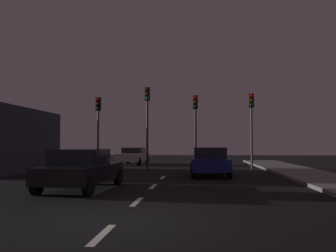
% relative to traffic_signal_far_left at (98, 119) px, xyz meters
% --- Properties ---
extents(ground_plane, '(80.00, 80.00, 0.00)m').
position_rel_traffic_signal_far_left_xyz_m(ground_plane, '(4.99, -9.22, -3.40)').
color(ground_plane, black).
extents(lane_stripe_nearest, '(0.16, 1.60, 0.01)m').
position_rel_traffic_signal_far_left_xyz_m(lane_stripe_nearest, '(4.99, -17.42, -3.39)').
color(lane_stripe_nearest, silver).
rests_on(lane_stripe_nearest, ground_plane).
extents(lane_stripe_second, '(0.16, 1.60, 0.01)m').
position_rel_traffic_signal_far_left_xyz_m(lane_stripe_second, '(4.99, -13.62, -3.39)').
color(lane_stripe_second, silver).
rests_on(lane_stripe_second, ground_plane).
extents(lane_stripe_third, '(0.16, 1.60, 0.01)m').
position_rel_traffic_signal_far_left_xyz_m(lane_stripe_third, '(4.99, -9.82, -3.39)').
color(lane_stripe_third, silver).
rests_on(lane_stripe_third, ground_plane).
extents(lane_stripe_fourth, '(0.16, 1.60, 0.01)m').
position_rel_traffic_signal_far_left_xyz_m(lane_stripe_fourth, '(4.99, -6.02, -3.39)').
color(lane_stripe_fourth, silver).
rests_on(lane_stripe_fourth, ground_plane).
extents(traffic_signal_far_left, '(0.32, 0.38, 4.84)m').
position_rel_traffic_signal_far_left_xyz_m(traffic_signal_far_left, '(0.00, 0.00, 0.00)').
color(traffic_signal_far_left, '#4C4C51').
rests_on(traffic_signal_far_left, ground_plane).
extents(traffic_signal_center_left, '(0.32, 0.38, 5.48)m').
position_rel_traffic_signal_far_left_xyz_m(traffic_signal_center_left, '(3.37, 0.00, 0.41)').
color(traffic_signal_center_left, '#2D2D30').
rests_on(traffic_signal_center_left, ground_plane).
extents(traffic_signal_center_right, '(0.32, 0.38, 4.89)m').
position_rel_traffic_signal_far_left_xyz_m(traffic_signal_center_right, '(6.59, 0.00, 0.03)').
color(traffic_signal_center_right, '#2D2D30').
rests_on(traffic_signal_center_right, ground_plane).
extents(traffic_signal_far_right, '(0.32, 0.38, 4.97)m').
position_rel_traffic_signal_far_left_xyz_m(traffic_signal_far_right, '(10.25, 0.00, 0.08)').
color(traffic_signal_far_right, '#4C4C51').
rests_on(traffic_signal_far_right, ground_plane).
extents(car_stopped_ahead, '(2.06, 4.27, 1.49)m').
position_rel_traffic_signal_far_left_xyz_m(car_stopped_ahead, '(7.34, -4.88, -2.64)').
color(car_stopped_ahead, navy).
rests_on(car_stopped_ahead, ground_plane).
extents(car_adjacent_lane, '(2.24, 4.59, 1.49)m').
position_rel_traffic_signal_far_left_xyz_m(car_adjacent_lane, '(2.48, -10.97, -2.64)').
color(car_adjacent_lane, black).
rests_on(car_adjacent_lane, ground_plane).
extents(car_oncoming_far, '(2.11, 4.30, 1.37)m').
position_rel_traffic_signal_far_left_xyz_m(car_oncoming_far, '(1.51, 5.08, -2.68)').
color(car_oncoming_far, beige).
rests_on(car_oncoming_far, ground_plane).
extents(storefront_left, '(4.33, 8.10, 3.76)m').
position_rel_traffic_signal_far_left_xyz_m(storefront_left, '(-5.17, -3.11, -1.51)').
color(storefront_left, '#333847').
rests_on(storefront_left, ground_plane).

